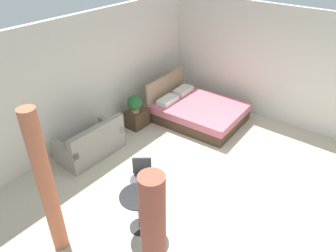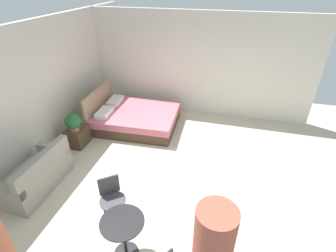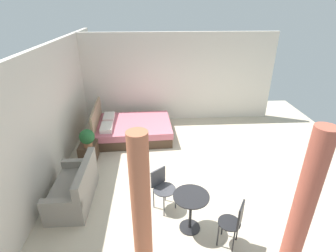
% 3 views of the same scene
% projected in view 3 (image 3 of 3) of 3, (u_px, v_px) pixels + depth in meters
% --- Properties ---
extents(ground_plane, '(9.23, 9.31, 0.02)m').
position_uv_depth(ground_plane, '(189.00, 169.00, 6.34)').
color(ground_plane, beige).
extents(wall_back, '(9.23, 0.12, 2.89)m').
position_uv_depth(wall_back, '(46.00, 118.00, 5.54)').
color(wall_back, silver).
rests_on(wall_back, ground).
extents(wall_right, '(0.12, 6.31, 2.89)m').
position_uv_depth(wall_right, '(178.00, 78.00, 8.51)').
color(wall_right, silver).
rests_on(wall_right, ground).
extents(bed, '(1.81, 2.26, 1.03)m').
position_uv_depth(bed, '(132.00, 129.00, 7.75)').
color(bed, '#473323').
rests_on(bed, ground).
extents(couch, '(1.43, 0.75, 0.84)m').
position_uv_depth(couch, '(75.00, 189.00, 5.22)').
color(couch, gray).
rests_on(couch, ground).
extents(nightstand, '(0.54, 0.42, 0.46)m').
position_uv_depth(nightstand, '(89.00, 152.00, 6.62)').
color(nightstand, '#473323').
rests_on(nightstand, ground).
extents(potted_plant, '(0.37, 0.37, 0.46)m').
position_uv_depth(potted_plant, '(87.00, 137.00, 6.32)').
color(potted_plant, '#935B3D').
rests_on(potted_plant, nightstand).
extents(balcony_table, '(0.63, 0.63, 0.74)m').
position_uv_depth(balcony_table, '(191.00, 206.00, 4.46)').
color(balcony_table, black).
rests_on(balcony_table, ground).
extents(cafe_chair_near_window, '(0.61, 0.61, 0.83)m').
position_uv_depth(cafe_chair_near_window, '(162.00, 185.00, 4.97)').
color(cafe_chair_near_window, '#3F3F44').
rests_on(cafe_chair_near_window, ground).
extents(cafe_chair_near_couch, '(0.51, 0.51, 0.90)m').
position_uv_depth(cafe_chair_near_couch, '(235.00, 221.00, 4.13)').
color(cafe_chair_near_couch, black).
rests_on(cafe_chair_near_couch, ground).
extents(curtain_left, '(0.26, 0.26, 2.51)m').
position_uv_depth(curtain_left, '(301.00, 216.00, 3.27)').
color(curtain_left, '#C15B47').
rests_on(curtain_left, ground).
extents(curtain_right, '(0.24, 0.24, 2.51)m').
position_uv_depth(curtain_right, '(142.00, 223.00, 3.16)').
color(curtain_right, '#D1704C').
rests_on(curtain_right, ground).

